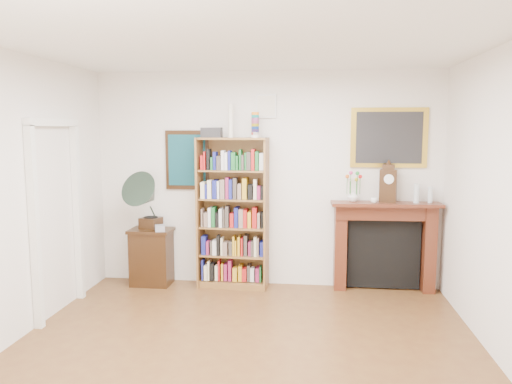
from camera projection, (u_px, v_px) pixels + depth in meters
room at (237, 211)px, 4.06m from camera, size 4.51×5.01×2.81m
door_casing at (57, 202)px, 5.51m from camera, size 0.08×1.02×2.17m
teal_poster at (187, 160)px, 6.59m from camera, size 0.58×0.04×0.78m
small_picture at (266, 106)px, 6.39m from camera, size 0.26×0.04×0.30m
gilt_painting at (389, 138)px, 6.26m from camera, size 0.95×0.04×0.75m
bookshelf at (233, 204)px, 6.43m from camera, size 0.92×0.38×2.25m
side_cabinet at (152, 257)px, 6.61m from camera, size 0.55×0.41×0.75m
fireplace at (384, 238)px, 6.35m from camera, size 1.37×0.37×1.15m
gramophone at (147, 197)px, 6.42m from camera, size 0.60×0.69×0.78m
cd_stack at (160, 228)px, 6.41m from camera, size 0.16×0.16×0.08m
mantel_clock at (388, 184)px, 6.22m from camera, size 0.23×0.16×0.48m
flower_vase at (353, 196)px, 6.30m from camera, size 0.15×0.15×0.14m
teacup at (374, 200)px, 6.18m from camera, size 0.10×0.10×0.07m
bottle_left at (417, 193)px, 6.18m from camera, size 0.07×0.07×0.24m
bottle_right at (430, 195)px, 6.20m from camera, size 0.06×0.06×0.20m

